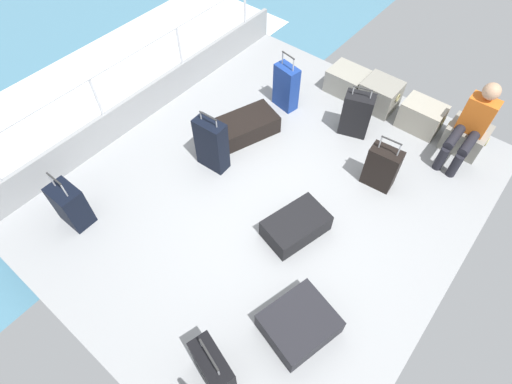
% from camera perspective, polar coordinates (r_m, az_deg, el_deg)
% --- Properties ---
extents(ground_plane, '(4.40, 5.20, 0.06)m').
position_cam_1_polar(ground_plane, '(4.97, 2.27, 0.23)').
color(ground_plane, '#939699').
extents(gunwale_port, '(0.06, 5.20, 0.45)m').
position_cam_1_polar(gunwale_port, '(5.92, -14.89, 12.37)').
color(gunwale_port, '#939699').
rests_on(gunwale_port, ground_plane).
extents(railing_port, '(0.04, 4.20, 1.02)m').
position_cam_1_polar(railing_port, '(5.59, -16.10, 16.67)').
color(railing_port, silver).
rests_on(railing_port, ground_plane).
extents(sea_wake, '(12.00, 12.00, 0.01)m').
position_cam_1_polar(sea_wake, '(7.26, -21.50, 13.11)').
color(sea_wake, teal).
rests_on(sea_wake, ground_plane).
extents(cargo_crate_0, '(0.56, 0.44, 0.35)m').
position_cam_1_polar(cargo_crate_0, '(6.29, 12.69, 15.05)').
color(cargo_crate_0, gray).
rests_on(cargo_crate_0, ground_plane).
extents(cargo_crate_1, '(0.53, 0.45, 0.40)m').
position_cam_1_polar(cargo_crate_1, '(6.11, 17.06, 12.96)').
color(cargo_crate_1, gray).
rests_on(cargo_crate_1, ground_plane).
extents(cargo_crate_2, '(0.57, 0.38, 0.39)m').
position_cam_1_polar(cargo_crate_2, '(5.97, 22.29, 9.85)').
color(cargo_crate_2, '#9E9989').
rests_on(cargo_crate_2, ground_plane).
extents(cargo_crate_3, '(0.52, 0.44, 0.34)m').
position_cam_1_polar(cargo_crate_3, '(5.94, 27.43, 6.88)').
color(cargo_crate_3, gray).
rests_on(cargo_crate_3, ground_plane).
extents(passenger_seated, '(0.34, 0.66, 1.04)m').
position_cam_1_polar(passenger_seated, '(5.57, 28.18, 8.48)').
color(passenger_seated, orange).
rests_on(passenger_seated, ground_plane).
extents(suitcase_0, '(0.70, 0.76, 0.23)m').
position_cam_1_polar(suitcase_0, '(4.04, 6.10, -17.99)').
color(suitcase_0, black).
rests_on(suitcase_0, ground_plane).
extents(suitcase_1, '(0.60, 0.79, 0.24)m').
position_cam_1_polar(suitcase_1, '(4.51, 5.63, -4.75)').
color(suitcase_1, black).
rests_on(suitcase_1, ground_plane).
extents(suitcase_2, '(0.40, 0.22, 0.83)m').
position_cam_1_polar(suitcase_2, '(4.96, -6.27, 6.68)').
color(suitcase_2, black).
rests_on(suitcase_2, ground_plane).
extents(suitcase_3, '(0.37, 0.26, 0.75)m').
position_cam_1_polar(suitcase_3, '(4.91, -24.68, -1.71)').
color(suitcase_3, black).
rests_on(suitcase_3, ground_plane).
extents(suitcase_4, '(0.39, 0.24, 0.75)m').
position_cam_1_polar(suitcase_4, '(5.01, 17.28, 3.32)').
color(suitcase_4, black).
rests_on(suitcase_4, ground_plane).
extents(suitcase_5, '(0.48, 0.31, 0.68)m').
position_cam_1_polar(suitcase_5, '(3.77, -6.05, -23.46)').
color(suitcase_5, black).
rests_on(suitcase_5, ground_plane).
extents(suitcase_6, '(0.43, 0.34, 0.74)m').
position_cam_1_polar(suitcase_6, '(5.55, 13.97, 10.57)').
color(suitcase_6, black).
rests_on(suitcase_6, ground_plane).
extents(suitcase_7, '(0.37, 0.25, 0.84)m').
position_cam_1_polar(suitcase_7, '(5.80, 4.26, 14.55)').
color(suitcase_7, navy).
rests_on(suitcase_7, ground_plane).
extents(suitcase_8, '(0.71, 0.93, 0.26)m').
position_cam_1_polar(suitcase_8, '(5.49, -1.40, 9.29)').
color(suitcase_8, black).
rests_on(suitcase_8, ground_plane).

